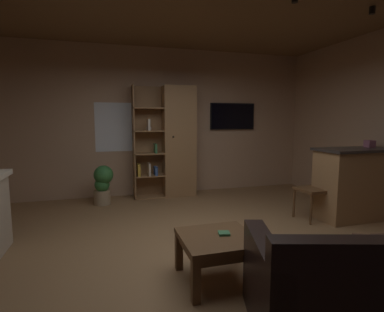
% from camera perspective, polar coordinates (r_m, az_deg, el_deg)
% --- Properties ---
extents(floor, '(6.28, 5.63, 0.02)m').
position_cam_1_polar(floor, '(3.62, 1.85, -17.67)').
color(floor, olive).
rests_on(floor, ground).
extents(wall_back, '(6.40, 0.06, 2.90)m').
position_cam_1_polar(wall_back, '(6.06, -6.47, 6.44)').
color(wall_back, tan).
rests_on(wall_back, ground).
extents(window_pane_back, '(0.79, 0.01, 0.94)m').
position_cam_1_polar(window_pane_back, '(5.95, -14.29, 5.37)').
color(window_pane_back, white).
extents(bookshelf_cabinet, '(1.20, 0.41, 2.14)m').
position_cam_1_polar(bookshelf_cabinet, '(5.86, -3.34, 2.64)').
color(bookshelf_cabinet, '#997047').
rests_on(bookshelf_cabinet, ground).
extents(kitchen_bar_counter, '(1.40, 0.61, 1.07)m').
position_cam_1_polar(kitchen_bar_counter, '(5.23, 29.55, -4.51)').
color(kitchen_bar_counter, '#997047').
rests_on(kitchen_bar_counter, ground).
extents(tissue_box, '(0.13, 0.13, 0.11)m').
position_cam_1_polar(tissue_box, '(5.37, 30.86, 2.03)').
color(tissue_box, '#995972').
rests_on(tissue_box, kitchen_bar_counter).
extents(leather_couch, '(1.71, 1.28, 0.84)m').
position_cam_1_polar(leather_couch, '(2.54, 30.73, -21.94)').
color(leather_couch, black).
rests_on(leather_couch, ground).
extents(coffee_table, '(0.68, 0.66, 0.43)m').
position_cam_1_polar(coffee_table, '(2.90, 4.92, -16.54)').
color(coffee_table, brown).
rests_on(coffee_table, ground).
extents(table_book_0, '(0.12, 0.12, 0.02)m').
position_cam_1_polar(table_book_0, '(2.90, 6.15, -14.50)').
color(table_book_0, '#387247').
rests_on(table_book_0, coffee_table).
extents(dining_chair, '(0.45, 0.45, 0.92)m').
position_cam_1_polar(dining_chair, '(4.88, 22.80, -5.05)').
color(dining_chair, brown).
rests_on(dining_chair, ground).
extents(potted_floor_plant, '(0.35, 0.34, 0.70)m').
position_cam_1_polar(potted_floor_plant, '(5.50, -16.70, -5.02)').
color(potted_floor_plant, '#9E896B').
rests_on(potted_floor_plant, ground).
extents(wall_mounted_tv, '(0.99, 0.06, 0.56)m').
position_cam_1_polar(wall_mounted_tv, '(6.46, 7.73, 7.52)').
color(wall_mounted_tv, black).
extents(track_light_spot_4, '(0.07, 0.07, 0.09)m').
position_cam_1_polar(track_light_spot_4, '(4.61, 31.22, 22.74)').
color(track_light_spot_4, black).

